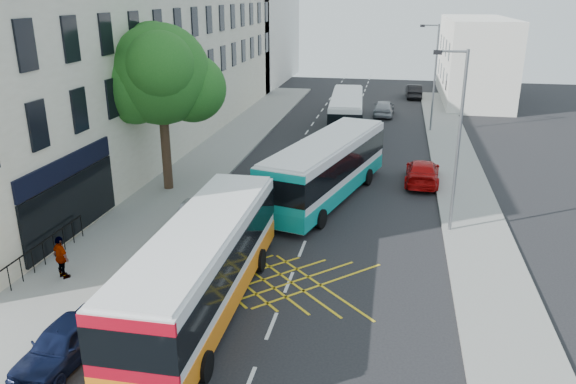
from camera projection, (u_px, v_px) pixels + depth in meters
The scene contains 19 objects.
pavement_left at pixel (169, 189), 31.01m from camera, with size 5.00×70.00×0.15m, color gray.
pavement_right at pixel (469, 209), 28.13m from camera, with size 3.00×70.00×0.15m, color gray.
terrace_main at pixel (140, 48), 38.54m from camera, with size 8.30×45.00×13.50m.
terrace_far at pixel (252, 40), 67.34m from camera, with size 8.00×20.00×10.00m, color silver.
building_right at pixel (474, 59), 56.70m from camera, with size 6.00×18.00×8.00m, color silver.
street_tree at pixel (160, 76), 28.90m from camera, with size 6.30×5.70×8.80m.
lamp_near at pixel (457, 134), 24.07m from camera, with size 1.45×0.15×8.00m.
lamp_far at pixel (434, 72), 42.57m from camera, with size 1.45×0.15×8.00m.
railings at pixel (44, 252), 22.04m from camera, with size 0.08×5.60×1.14m, color black, non-canonical shape.
bus_near at pixel (203, 265), 18.92m from camera, with size 2.83×11.12×3.12m.
bus_mid at pixel (326, 168), 29.24m from camera, with size 5.48×11.72×3.21m.
bus_far at pixel (346, 112), 43.62m from camera, with size 3.08×10.47×2.90m.
parked_car_blue at pixel (63, 343), 16.47m from camera, with size 1.47×3.65×1.24m, color black.
parked_car_silver at pixel (196, 220), 25.25m from camera, with size 1.43×4.11×1.35m, color #96979D.
red_hatchback at pixel (422, 172), 32.01m from camera, with size 1.88×4.61×1.34m, color #AC0707.
distant_car_grey at pixel (344, 102), 52.26m from camera, with size 2.28×4.95×1.38m, color #3B3E42.
distant_car_silver at pixel (384, 108), 49.54m from camera, with size 1.69×4.19×1.43m, color #9EA0A6.
distant_car_dark at pixel (414, 91), 58.06m from camera, with size 1.48×4.23×1.39m, color black.
pedestrian_far at pixel (61, 257), 20.94m from camera, with size 0.99×0.41×1.68m, color gray.
Camera 1 is at (3.56, -12.47, 10.32)m, focal length 35.00 mm.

